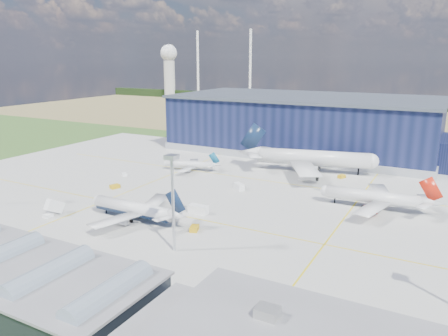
{
  "coord_description": "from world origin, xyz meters",
  "views": [
    {
      "loc": [
        64.84,
        -107.34,
        44.03
      ],
      "look_at": [
        -0.82,
        14.6,
        8.65
      ],
      "focal_mm": 35.0,
      "sensor_mm": 36.0,
      "label": 1
    }
  ],
  "objects_px": {
    "gse_van_a": "(198,209)",
    "airliner_navy": "(133,201)",
    "gse_tug_c": "(342,177)",
    "gse_cart_b": "(124,174)",
    "gse_tug_a": "(194,229)",
    "airliner_regional": "(189,161)",
    "car_b": "(234,316)",
    "airliner_red": "(373,190)",
    "airliner_widebody": "(314,150)",
    "hangar": "(310,126)",
    "gse_van_b": "(239,187)",
    "gse_tug_b": "(115,186)",
    "airstair": "(55,209)",
    "light_mast_center": "(172,188)"
  },
  "relations": [
    {
      "from": "hangar",
      "to": "car_b",
      "type": "bearing_deg",
      "value": -77.34
    },
    {
      "from": "airliner_widebody",
      "to": "hangar",
      "type": "bearing_deg",
      "value": 96.79
    },
    {
      "from": "hangar",
      "to": "gse_cart_b",
      "type": "bearing_deg",
      "value": -120.85
    },
    {
      "from": "airstair",
      "to": "gse_tug_a",
      "type": "bearing_deg",
      "value": 19.37
    },
    {
      "from": "airliner_widebody",
      "to": "gse_tug_c",
      "type": "height_order",
      "value": "airliner_widebody"
    },
    {
      "from": "hangar",
      "to": "gse_tug_c",
      "type": "relative_size",
      "value": 49.61
    },
    {
      "from": "car_b",
      "to": "gse_cart_b",
      "type": "bearing_deg",
      "value": 69.36
    },
    {
      "from": "airliner_red",
      "to": "gse_tug_a",
      "type": "height_order",
      "value": "airliner_red"
    },
    {
      "from": "airliner_navy",
      "to": "airliner_regional",
      "type": "height_order",
      "value": "airliner_navy"
    },
    {
      "from": "airliner_red",
      "to": "gse_tug_a",
      "type": "distance_m",
      "value": 54.78
    },
    {
      "from": "gse_van_a",
      "to": "airliner_navy",
      "type": "bearing_deg",
      "value": 133.54
    },
    {
      "from": "airliner_regional",
      "to": "car_b",
      "type": "relative_size",
      "value": 5.9
    },
    {
      "from": "gse_van_a",
      "to": "airstair",
      "type": "height_order",
      "value": "airstair"
    },
    {
      "from": "gse_van_a",
      "to": "gse_cart_b",
      "type": "xyz_separation_m",
      "value": [
        -46.31,
        21.55,
        -0.66
      ]
    },
    {
      "from": "airliner_widebody",
      "to": "gse_tug_a",
      "type": "distance_m",
      "value": 73.69
    },
    {
      "from": "hangar",
      "to": "airliner_red",
      "type": "distance_m",
      "value": 84.47
    },
    {
      "from": "airliner_regional",
      "to": "gse_cart_b",
      "type": "relative_size",
      "value": 8.62
    },
    {
      "from": "airliner_regional",
      "to": "airliner_navy",
      "type": "bearing_deg",
      "value": 88.72
    },
    {
      "from": "airliner_navy",
      "to": "airliner_widebody",
      "type": "height_order",
      "value": "airliner_widebody"
    },
    {
      "from": "gse_tug_a",
      "to": "gse_van_a",
      "type": "distance_m",
      "value": 13.14
    },
    {
      "from": "airliner_regional",
      "to": "airstair",
      "type": "distance_m",
      "value": 61.15
    },
    {
      "from": "hangar",
      "to": "airstair",
      "type": "height_order",
      "value": "hangar"
    },
    {
      "from": "airliner_red",
      "to": "gse_van_a",
      "type": "height_order",
      "value": "airliner_red"
    },
    {
      "from": "gse_tug_b",
      "to": "gse_van_b",
      "type": "relative_size",
      "value": 0.67
    },
    {
      "from": "light_mast_center",
      "to": "airliner_navy",
      "type": "bearing_deg",
      "value": 152.16
    },
    {
      "from": "gse_van_b",
      "to": "car_b",
      "type": "xyz_separation_m",
      "value": [
        33.07,
        -68.5,
        -0.44
      ]
    },
    {
      "from": "airliner_regional",
      "to": "airstair",
      "type": "height_order",
      "value": "airliner_regional"
    },
    {
      "from": "airliner_navy",
      "to": "gse_tug_b",
      "type": "bearing_deg",
      "value": -38.65
    },
    {
      "from": "gse_tug_c",
      "to": "gse_cart_b",
      "type": "xyz_separation_m",
      "value": [
        -73.63,
        -36.14,
        -0.05
      ]
    },
    {
      "from": "hangar",
      "to": "light_mast_center",
      "type": "xyz_separation_m",
      "value": [
        7.19,
        -124.8,
        3.82
      ]
    },
    {
      "from": "hangar",
      "to": "gse_van_b",
      "type": "distance_m",
      "value": 75.05
    },
    {
      "from": "gse_tug_b",
      "to": "airliner_regional",
      "type": "bearing_deg",
      "value": 93.64
    },
    {
      "from": "hangar",
      "to": "gse_tug_a",
      "type": "relative_size",
      "value": 44.38
    },
    {
      "from": "gse_cart_b",
      "to": "gse_tug_a",
      "type": "bearing_deg",
      "value": -87.04
    },
    {
      "from": "hangar",
      "to": "gse_tug_b",
      "type": "height_order",
      "value": "hangar"
    },
    {
      "from": "gse_tug_b",
      "to": "gse_tug_c",
      "type": "distance_m",
      "value": 82.64
    },
    {
      "from": "airliner_navy",
      "to": "airliner_red",
      "type": "bearing_deg",
      "value": -144.11
    },
    {
      "from": "airliner_red",
      "to": "gse_van_a",
      "type": "distance_m",
      "value": 51.83
    },
    {
      "from": "gse_van_b",
      "to": "gse_tug_c",
      "type": "height_order",
      "value": "gse_van_b"
    },
    {
      "from": "gse_van_a",
      "to": "gse_van_b",
      "type": "bearing_deg",
      "value": -0.17
    },
    {
      "from": "gse_cart_b",
      "to": "gse_tug_b",
      "type": "bearing_deg",
      "value": -114.98
    },
    {
      "from": "airliner_navy",
      "to": "car_b",
      "type": "distance_m",
      "value": 55.06
    },
    {
      "from": "hangar",
      "to": "airliner_widebody",
      "type": "relative_size",
      "value": 2.64
    },
    {
      "from": "airliner_navy",
      "to": "airstair",
      "type": "relative_size",
      "value": 6.44
    },
    {
      "from": "airliner_widebody",
      "to": "airstair",
      "type": "relative_size",
      "value": 10.87
    },
    {
      "from": "gse_tug_c",
      "to": "car_b",
      "type": "relative_size",
      "value": 0.74
    },
    {
      "from": "airliner_red",
      "to": "car_b",
      "type": "bearing_deg",
      "value": 79.06
    },
    {
      "from": "gse_van_b",
      "to": "car_b",
      "type": "relative_size",
      "value": 1.2
    },
    {
      "from": "gse_tug_a",
      "to": "gse_van_a",
      "type": "bearing_deg",
      "value": 98.21
    },
    {
      "from": "airliner_red",
      "to": "airstair",
      "type": "bearing_deg",
      "value": 28.91
    }
  ]
}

